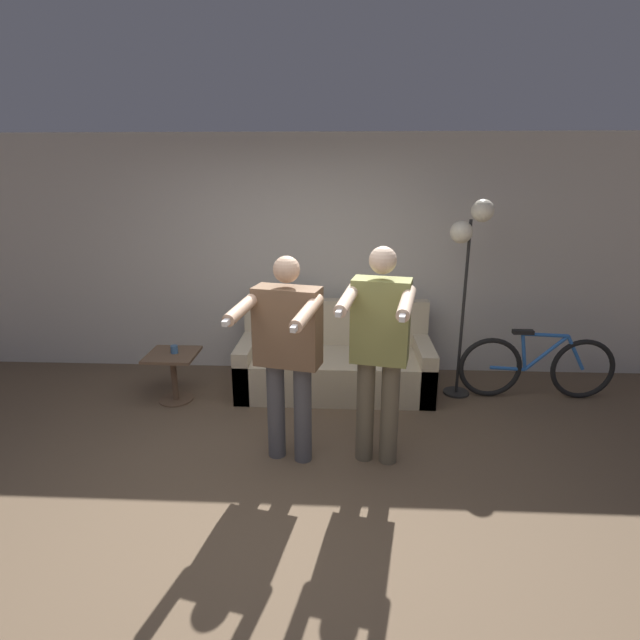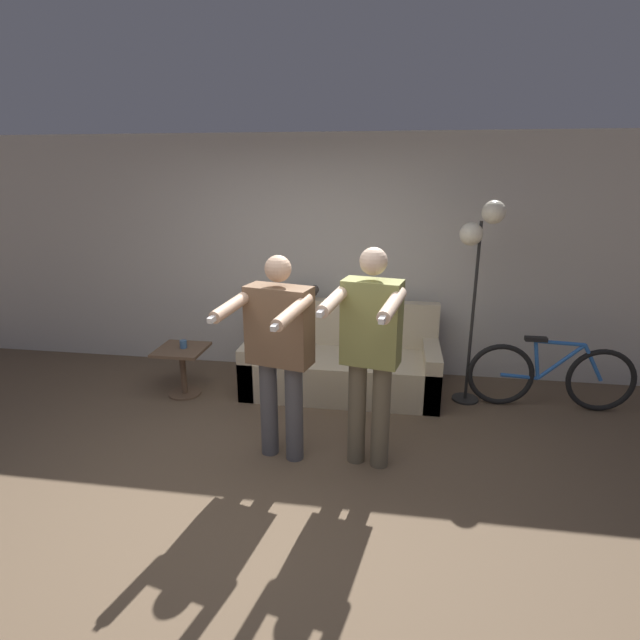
{
  "view_description": "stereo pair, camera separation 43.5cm",
  "coord_description": "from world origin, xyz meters",
  "views": [
    {
      "loc": [
        0.47,
        -2.99,
        2.24
      ],
      "look_at": [
        0.27,
        1.17,
        0.97
      ],
      "focal_mm": 28.0,
      "sensor_mm": 36.0,
      "label": 1
    },
    {
      "loc": [
        0.91,
        -2.95,
        2.24
      ],
      "look_at": [
        0.27,
        1.17,
        0.97
      ],
      "focal_mm": 28.0,
      "sensor_mm": 36.0,
      "label": 2
    }
  ],
  "objects": [
    {
      "name": "cup",
      "position": [
        -1.18,
        1.51,
        0.54
      ],
      "size": [
        0.07,
        0.07,
        0.08
      ],
      "color": "#3D6693",
      "rests_on": "side_table"
    },
    {
      "name": "cat",
      "position": [
        -0.09,
        2.16,
        0.96
      ],
      "size": [
        0.51,
        0.14,
        0.15
      ],
      "color": "#3D3833",
      "rests_on": "couch"
    },
    {
      "name": "wall_back",
      "position": [
        0.0,
        2.46,
        1.3
      ],
      "size": [
        10.0,
        0.05,
        2.6
      ],
      "color": "beige",
      "rests_on": "ground_plane"
    },
    {
      "name": "person_right",
      "position": [
        0.74,
        0.51,
        0.99
      ],
      "size": [
        0.58,
        0.74,
        1.71
      ],
      "rotation": [
        0.0,
        0.0,
        -0.21
      ],
      "color": "#6B604C",
      "rests_on": "ground_plane"
    },
    {
      "name": "ground_plane",
      "position": [
        0.0,
        0.0,
        0.0
      ],
      "size": [
        16.0,
        16.0,
        0.0
      ],
      "primitive_type": "plane",
      "color": "brown"
    },
    {
      "name": "bicycle",
      "position": [
        2.42,
        1.75,
        0.33
      ],
      "size": [
        1.54,
        0.07,
        0.72
      ],
      "color": "black",
      "rests_on": "ground_plane"
    },
    {
      "name": "side_table",
      "position": [
        -1.2,
        1.5,
        0.36
      ],
      "size": [
        0.48,
        0.48,
        0.5
      ],
      "color": "brown",
      "rests_on": "ground_plane"
    },
    {
      "name": "couch",
      "position": [
        0.39,
        1.86,
        0.28
      ],
      "size": [
        1.97,
        0.84,
        0.9
      ],
      "color": "beige",
      "rests_on": "ground_plane"
    },
    {
      "name": "floor_lamp",
      "position": [
        1.66,
        1.8,
        1.59
      ],
      "size": [
        0.39,
        0.26,
        1.97
      ],
      "color": "black",
      "rests_on": "ground_plane"
    },
    {
      "name": "person_left",
      "position": [
        0.05,
        0.51,
        0.95
      ],
      "size": [
        0.66,
        0.77,
        1.64
      ],
      "rotation": [
        0.0,
        0.0,
        -0.23
      ],
      "color": "#56565B",
      "rests_on": "ground_plane"
    }
  ]
}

